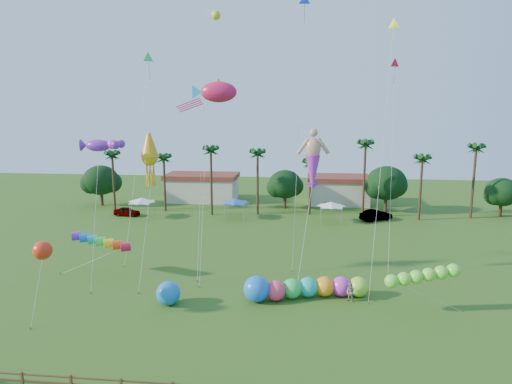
# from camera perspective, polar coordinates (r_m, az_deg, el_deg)

# --- Properties ---
(ground) EXTENTS (160.00, 160.00, 0.00)m
(ground) POSITION_cam_1_polar(r_m,az_deg,el_deg) (33.05, -1.97, -18.76)
(ground) COLOR #285116
(ground) RESTS_ON ground
(tree_line) EXTENTS (69.46, 8.91, 11.00)m
(tree_line) POSITION_cam_1_polar(r_m,az_deg,el_deg) (73.54, 5.62, 1.01)
(tree_line) COLOR #3A2819
(tree_line) RESTS_ON ground
(buildings_row) EXTENTS (35.00, 7.00, 4.00)m
(buildings_row) POSITION_cam_1_polar(r_m,az_deg,el_deg) (80.17, 0.88, 0.18)
(buildings_row) COLOR beige
(buildings_row) RESTS_ON ground
(tent_row) EXTENTS (31.00, 4.00, 0.60)m
(tent_row) POSITION_cam_1_polar(r_m,az_deg,el_deg) (67.05, -2.68, -1.17)
(tent_row) COLOR white
(tent_row) RESTS_ON ground
(car_a) EXTENTS (4.11, 1.93, 1.36)m
(car_a) POSITION_cam_1_polar(r_m,az_deg,el_deg) (72.49, -15.84, -2.36)
(car_a) COLOR #4C4C54
(car_a) RESTS_ON ground
(car_b) EXTENTS (5.04, 3.94, 1.60)m
(car_b) POSITION_cam_1_polar(r_m,az_deg,el_deg) (69.16, 14.76, -2.81)
(car_b) COLOR #4C4C54
(car_b) RESTS_ON ground
(spectator_b) EXTENTS (1.01, 0.97, 1.64)m
(spectator_b) POSITION_cam_1_polar(r_m,az_deg,el_deg) (40.16, 11.74, -12.22)
(spectator_b) COLOR gray
(spectator_b) RESTS_ON ground
(caterpillar_inflatable) EXTENTS (10.91, 4.25, 2.23)m
(caterpillar_inflatable) POSITION_cam_1_polar(r_m,az_deg,el_deg) (40.19, 5.72, -11.85)
(caterpillar_inflatable) COLOR #F23F60
(caterpillar_inflatable) RESTS_ON ground
(blue_ball) EXTENTS (2.01, 2.01, 2.01)m
(blue_ball) POSITION_cam_1_polar(r_m,az_deg,el_deg) (39.46, -10.91, -12.31)
(blue_ball) COLOR blue
(blue_ball) RESTS_ON ground
(rainbow_tube) EXTENTS (8.59, 2.83, 3.60)m
(rainbow_tube) POSITION_cam_1_polar(r_m,az_deg,el_deg) (46.00, -17.86, -6.49)
(rainbow_tube) COLOR red
(rainbow_tube) RESTS_ON ground
(green_worm) EXTENTS (8.82, 3.12, 3.36)m
(green_worm) POSITION_cam_1_polar(r_m,az_deg,el_deg) (38.13, 16.58, -10.64)
(green_worm) COLOR #6CEE34
(green_worm) RESTS_ON ground
(orange_ball_kite) EXTENTS (1.65, 2.55, 6.30)m
(orange_ball_kite) POSITION_cam_1_polar(r_m,az_deg,el_deg) (38.19, -25.13, -6.63)
(orange_ball_kite) COLOR red
(orange_ball_kite) RESTS_ON ground
(merman_kite) EXTENTS (2.55, 5.66, 13.82)m
(merman_kite) POSITION_cam_1_polar(r_m,az_deg,el_deg) (43.12, 7.13, 3.64)
(merman_kite) COLOR tan
(merman_kite) RESTS_ON ground
(fish_kite) EXTENTS (5.40, 5.75, 18.73)m
(fish_kite) POSITION_cam_1_polar(r_m,az_deg,el_deg) (43.75, -4.69, 12.35)
(fish_kite) COLOR #D31748
(fish_kite) RESTS_ON ground
(squid_kite) EXTENTS (2.14, 5.20, 14.03)m
(squid_kite) POSITION_cam_1_polar(r_m,az_deg,el_deg) (43.44, -13.14, 4.19)
(squid_kite) COLOR orange
(squid_kite) RESTS_ON ground
(lobster_kite) EXTENTS (4.14, 4.78, 13.61)m
(lobster_kite) POSITION_cam_1_polar(r_m,az_deg,el_deg) (44.08, -19.11, 5.52)
(lobster_kite) COLOR purple
(lobster_kite) RESTS_ON ground
(delta_kite_red) EXTENTS (1.13, 4.28, 21.06)m
(delta_kite_red) POSITION_cam_1_polar(r_m,az_deg,el_deg) (48.42, 16.96, 14.59)
(delta_kite_red) COLOR red
(delta_kite_red) RESTS_ON ground
(delta_kite_yellow) EXTENTS (2.02, 3.55, 23.38)m
(delta_kite_yellow) POSITION_cam_1_polar(r_m,az_deg,el_deg) (40.82, 16.75, 18.53)
(delta_kite_yellow) COLOR #F5FF1A
(delta_kite_yellow) RESTS_ON ground
(delta_kite_green) EXTENTS (2.57, 4.89, 21.97)m
(delta_kite_green) POSITION_cam_1_polar(r_m,az_deg,el_deg) (50.49, -13.36, 15.63)
(delta_kite_green) COLOR #37EB6C
(delta_kite_green) RESTS_ON ground
(delta_kite_blue) EXTENTS (1.44, 4.13, 27.25)m
(delta_kite_blue) POSITION_cam_1_polar(r_m,az_deg,el_deg) (48.55, 6.06, 22.19)
(delta_kite_blue) COLOR blue
(delta_kite_blue) RESTS_ON ground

